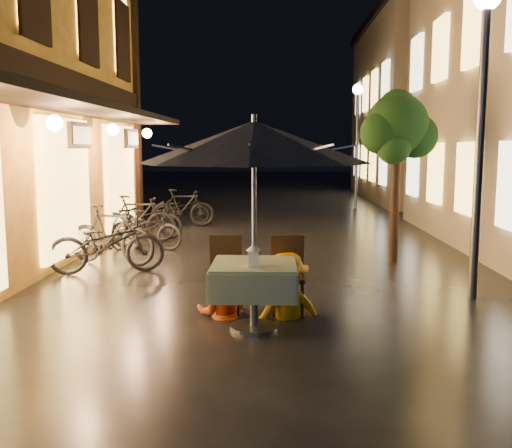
{
  "coord_description": "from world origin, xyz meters",
  "views": [
    {
      "loc": [
        0.26,
        -5.86,
        2.09
      ],
      "look_at": [
        0.01,
        1.15,
        1.15
      ],
      "focal_mm": 40.0,
      "sensor_mm": 36.0,
      "label": 1
    }
  ],
  "objects_px": {
    "person_yellow": "(287,255)",
    "bicycle_0": "(107,244)",
    "patio_umbrella": "(254,142)",
    "person_orange": "(222,262)",
    "cafe_table": "(254,279)",
    "table_lantern": "(253,254)",
    "streetlamp_near": "(483,85)"
  },
  "relations": [
    {
      "from": "person_yellow",
      "to": "bicycle_0",
      "type": "bearing_deg",
      "value": -58.09
    },
    {
      "from": "bicycle_0",
      "to": "person_yellow",
      "type": "bearing_deg",
      "value": -144.39
    },
    {
      "from": "patio_umbrella",
      "to": "person_orange",
      "type": "relative_size",
      "value": 1.93
    },
    {
      "from": "cafe_table",
      "to": "table_lantern",
      "type": "height_order",
      "value": "table_lantern"
    },
    {
      "from": "patio_umbrella",
      "to": "cafe_table",
      "type": "bearing_deg",
      "value": 91.79
    },
    {
      "from": "streetlamp_near",
      "to": "bicycle_0",
      "type": "relative_size",
      "value": 2.24
    },
    {
      "from": "person_yellow",
      "to": "bicycle_0",
      "type": "xyz_separation_m",
      "value": [
        -2.96,
        2.36,
        -0.29
      ]
    },
    {
      "from": "person_orange",
      "to": "person_yellow",
      "type": "xyz_separation_m",
      "value": [
        0.8,
        -0.02,
        0.1
      ]
    },
    {
      "from": "person_orange",
      "to": "patio_umbrella",
      "type": "bearing_deg",
      "value": 130.81
    },
    {
      "from": "cafe_table",
      "to": "bicycle_0",
      "type": "relative_size",
      "value": 0.52
    },
    {
      "from": "patio_umbrella",
      "to": "bicycle_0",
      "type": "distance_m",
      "value": 4.2
    },
    {
      "from": "person_yellow",
      "to": "bicycle_0",
      "type": "distance_m",
      "value": 3.8
    },
    {
      "from": "person_orange",
      "to": "bicycle_0",
      "type": "xyz_separation_m",
      "value": [
        -2.16,
        2.34,
        -0.18
      ]
    },
    {
      "from": "patio_umbrella",
      "to": "bicycle_0",
      "type": "relative_size",
      "value": 1.39
    },
    {
      "from": "bicycle_0",
      "to": "cafe_table",
      "type": "bearing_deg",
      "value": -153.89
    },
    {
      "from": "cafe_table",
      "to": "table_lantern",
      "type": "relative_size",
      "value": 3.96
    },
    {
      "from": "cafe_table",
      "to": "table_lantern",
      "type": "distance_m",
      "value": 0.38
    },
    {
      "from": "cafe_table",
      "to": "patio_umbrella",
      "type": "xyz_separation_m",
      "value": [
        0.0,
        -0.0,
        1.56
      ]
    },
    {
      "from": "table_lantern",
      "to": "bicycle_0",
      "type": "xyz_separation_m",
      "value": [
        -2.58,
        3.06,
        -0.42
      ]
    },
    {
      "from": "person_yellow",
      "to": "streetlamp_near",
      "type": "bearing_deg",
      "value": -179.7
    },
    {
      "from": "patio_umbrella",
      "to": "person_orange",
      "type": "distance_m",
      "value": 1.61
    },
    {
      "from": "bicycle_0",
      "to": "table_lantern",
      "type": "bearing_deg",
      "value": -155.75
    },
    {
      "from": "table_lantern",
      "to": "person_orange",
      "type": "distance_m",
      "value": 0.87
    },
    {
      "from": "person_orange",
      "to": "bicycle_0",
      "type": "height_order",
      "value": "person_orange"
    },
    {
      "from": "streetlamp_near",
      "to": "bicycle_0",
      "type": "bearing_deg",
      "value": 165.69
    },
    {
      "from": "table_lantern",
      "to": "person_yellow",
      "type": "xyz_separation_m",
      "value": [
        0.38,
        0.7,
        -0.13
      ]
    },
    {
      "from": "patio_umbrella",
      "to": "person_orange",
      "type": "bearing_deg",
      "value": 128.67
    },
    {
      "from": "person_orange",
      "to": "streetlamp_near",
      "type": "bearing_deg",
      "value": -162.71
    },
    {
      "from": "cafe_table",
      "to": "person_orange",
      "type": "height_order",
      "value": "person_orange"
    },
    {
      "from": "cafe_table",
      "to": "person_orange",
      "type": "distance_m",
      "value": 0.68
    },
    {
      "from": "cafe_table",
      "to": "person_yellow",
      "type": "relative_size",
      "value": 0.63
    },
    {
      "from": "streetlamp_near",
      "to": "person_yellow",
      "type": "distance_m",
      "value": 3.5
    }
  ]
}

